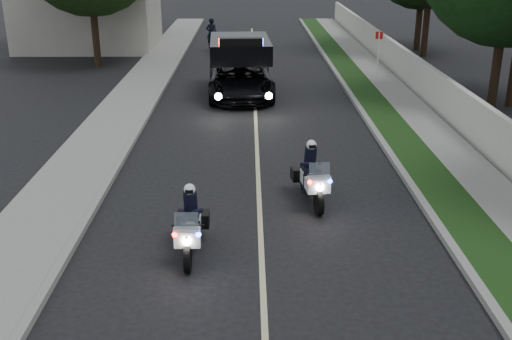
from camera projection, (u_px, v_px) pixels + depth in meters
The scene contains 20 objects.
ground at pixel (261, 238), 13.62m from camera, with size 120.00×120.00×0.00m, color black.
curb_right at pixel (364, 115), 23.00m from camera, with size 0.20×60.00×0.15m, color gray.
grass_verge at pixel (382, 115), 23.01m from camera, with size 1.20×60.00×0.16m, color #193814.
sidewalk_right at pixel (417, 115), 23.02m from camera, with size 1.40×60.00×0.16m, color gray.
property_wall at pixel (445, 97), 22.80m from camera, with size 0.22×60.00×1.50m, color beige.
curb_left at pixel (147, 116), 22.91m from camera, with size 0.20×60.00×0.15m, color gray.
sidewalk_left at pixel (118, 116), 22.89m from camera, with size 2.00×60.00×0.16m, color gray.
lane_marking at pixel (256, 117), 22.98m from camera, with size 0.12×50.00×0.01m, color #BFB78C.
police_moto_left at pixel (192, 253), 12.98m from camera, with size 0.64×1.81×1.54m, color silver, non-canonical shape.
police_moto_right at pixel (311, 202), 15.55m from camera, with size 0.66×1.90×1.61m, color silver, non-canonical shape.
police_suv at pixel (241, 96), 26.15m from camera, with size 2.67×5.77×2.81m, color black.
bicycle at pixel (212, 52), 36.69m from camera, with size 0.58×1.68×0.88m, color black.
cyclist at pixel (212, 52), 36.69m from camera, with size 0.64×0.42×1.77m, color black.
sign_post at pixel (376, 77), 29.81m from camera, with size 0.35×0.35×2.26m, color #9F0B15, non-canonical shape.
tree_right_b at pixel (491, 107), 24.40m from camera, with size 6.66×6.66×11.10m, color #153913, non-canonical shape.
tree_right_c at pixel (509, 106), 24.58m from camera, with size 6.70×6.70×11.17m, color #193410, non-canonical shape.
tree_right_d at pixel (423, 56), 35.27m from camera, with size 7.71×7.71×12.85m, color #163612, non-canonical shape.
tree_right_e at pixel (416, 50), 37.24m from camera, with size 6.63×6.63×11.06m, color #143511, non-canonical shape.
tree_left_near at pixel (98, 67), 32.29m from camera, with size 7.20×7.20×12.00m, color #1D3C14, non-canonical shape.
tree_left_far at pixel (116, 36), 42.61m from camera, with size 6.12×6.12×10.20m, color black, non-canonical shape.
Camera 1 is at (-0.26, -12.21, 6.23)m, focal length 42.75 mm.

